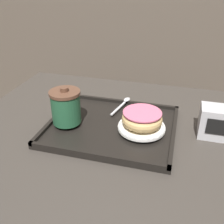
{
  "coord_description": "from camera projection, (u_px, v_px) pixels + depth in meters",
  "views": [
    {
      "loc": [
        0.22,
        -0.71,
        1.19
      ],
      "look_at": [
        0.02,
        0.01,
        0.78
      ],
      "focal_mm": 42.0,
      "sensor_mm": 36.0,
      "label": 1
    }
  ],
  "objects": [
    {
      "name": "cafe_table",
      "position": [
        107.0,
        168.0,
        0.96
      ],
      "size": [
        0.99,
        0.88,
        0.72
      ],
      "color": "#38332D",
      "rests_on": "ground_plane"
    },
    {
      "name": "serving_tray",
      "position": [
        112.0,
        127.0,
        0.88
      ],
      "size": [
        0.42,
        0.36,
        0.02
      ],
      "color": "black",
      "rests_on": "cafe_table"
    },
    {
      "name": "coffee_cup_front",
      "position": [
        66.0,
        107.0,
        0.85
      ],
      "size": [
        0.1,
        0.1,
        0.12
      ],
      "color": "#235638",
      "rests_on": "serving_tray"
    },
    {
      "name": "plate_with_chocolate_donut",
      "position": [
        141.0,
        127.0,
        0.83
      ],
      "size": [
        0.15,
        0.15,
        0.01
      ],
      "color": "white",
      "rests_on": "serving_tray"
    },
    {
      "name": "donut_chocolate_glazed",
      "position": [
        142.0,
        119.0,
        0.82
      ],
      "size": [
        0.13,
        0.13,
        0.05
      ],
      "color": "#DBB270",
      "rests_on": "plate_with_chocolate_donut"
    },
    {
      "name": "spoon",
      "position": [
        125.0,
        102.0,
        1.0
      ],
      "size": [
        0.05,
        0.15,
        0.01
      ],
      "rotation": [
        0.0,
        0.0,
        1.36
      ],
      "color": "silver",
      "rests_on": "serving_tray"
    },
    {
      "name": "napkin_dispenser",
      "position": [
        215.0,
        122.0,
        0.82
      ],
      "size": [
        0.1,
        0.08,
        0.1
      ],
      "color": "#B7B7BC",
      "rests_on": "cafe_table"
    }
  ]
}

